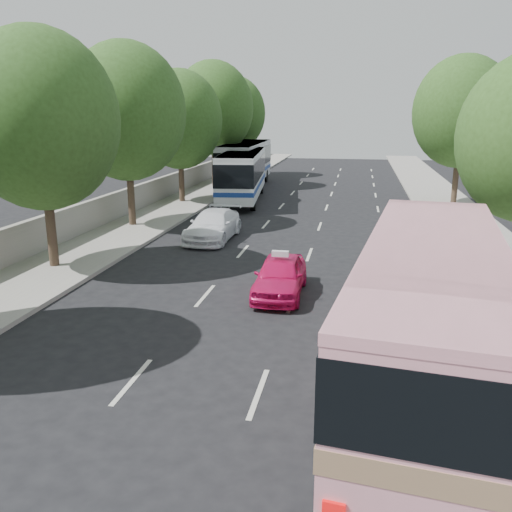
% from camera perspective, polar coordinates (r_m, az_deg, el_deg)
% --- Properties ---
extents(ground, '(120.00, 120.00, 0.00)m').
position_cam_1_polar(ground, '(13.98, -2.32, -9.94)').
color(ground, black).
rests_on(ground, ground).
extents(sidewalk_left, '(4.00, 90.00, 0.15)m').
position_cam_1_polar(sidewalk_left, '(34.79, -8.64, 5.13)').
color(sidewalk_left, '#9E998E').
rests_on(sidewalk_left, ground).
extents(sidewalk_right, '(4.00, 90.00, 0.12)m').
position_cam_1_polar(sidewalk_right, '(33.35, 20.22, 3.93)').
color(sidewalk_right, '#9E998E').
rests_on(sidewalk_right, ground).
extents(low_wall, '(0.30, 90.00, 1.50)m').
position_cam_1_polar(low_wall, '(35.30, -11.47, 6.50)').
color(low_wall, '#9E998E').
rests_on(low_wall, sidewalk_left).
extents(tree_left_b, '(5.70, 5.70, 8.88)m').
position_cam_1_polar(tree_left_b, '(21.52, -21.72, 13.73)').
color(tree_left_b, '#38281E').
rests_on(tree_left_b, ground).
extents(tree_left_c, '(6.00, 6.00, 9.35)m').
position_cam_1_polar(tree_left_c, '(28.71, -13.45, 15.01)').
color(tree_left_c, '#38281E').
rests_on(tree_left_c, ground).
extents(tree_left_d, '(5.52, 5.52, 8.60)m').
position_cam_1_polar(tree_left_d, '(36.15, -7.99, 14.37)').
color(tree_left_d, '#38281E').
rests_on(tree_left_d, ground).
extents(tree_left_e, '(6.30, 6.30, 9.82)m').
position_cam_1_polar(tree_left_e, '(43.79, -4.47, 15.58)').
color(tree_left_e, '#38281E').
rests_on(tree_left_e, ground).
extents(tree_left_f, '(5.88, 5.88, 9.16)m').
position_cam_1_polar(tree_left_f, '(51.60, -2.30, 15.02)').
color(tree_left_f, '#38281E').
rests_on(tree_left_f, ground).
extents(tree_right_far, '(6.00, 6.00, 9.35)m').
position_cam_1_polar(tree_right_far, '(36.82, 21.02, 14.33)').
color(tree_right_far, '#38281E').
rests_on(tree_right_far, ground).
extents(pink_bus, '(3.98, 10.82, 3.37)m').
position_cam_1_polar(pink_bus, '(11.72, 17.99, -4.63)').
color(pink_bus, '#FAA1B0').
rests_on(pink_bus, ground).
extents(pink_taxi, '(1.59, 3.89, 1.32)m').
position_cam_1_polar(pink_taxi, '(17.87, 2.55, -2.08)').
color(pink_taxi, '#DB135A').
rests_on(pink_taxi, ground).
extents(white_pickup, '(2.04, 4.78, 1.38)m').
position_cam_1_polar(white_pickup, '(25.78, -4.52, 3.24)').
color(white_pickup, white).
rests_on(white_pickup, ground).
extents(tour_coach_front, '(3.62, 11.28, 3.32)m').
position_cam_1_polar(tour_coach_front, '(37.11, -1.42, 8.89)').
color(tour_coach_front, white).
rests_on(tour_coach_front, ground).
extents(tour_coach_rear, '(2.96, 11.91, 3.54)m').
position_cam_1_polar(tour_coach_rear, '(43.85, -1.10, 9.99)').
color(tour_coach_rear, silver).
rests_on(tour_coach_rear, ground).
extents(taxi_roof_sign, '(0.55, 0.19, 0.18)m').
position_cam_1_polar(taxi_roof_sign, '(17.66, 2.58, 0.25)').
color(taxi_roof_sign, silver).
rests_on(taxi_roof_sign, pink_taxi).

